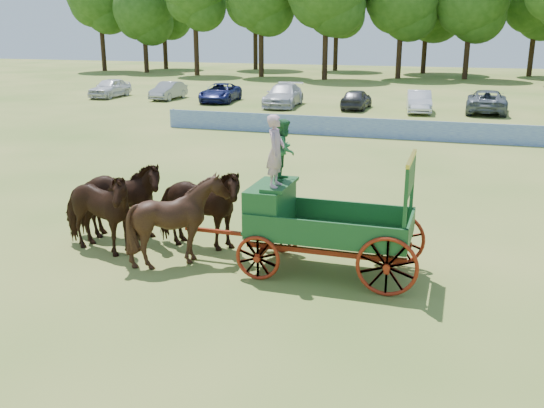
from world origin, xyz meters
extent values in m
plane|color=#A6974B|center=(0.00, 0.00, 0.00)|extent=(160.00, 160.00, 0.00)
imported|color=#321A0D|center=(-6.32, -1.43, 1.14)|extent=(2.89, 1.74, 2.28)
imported|color=#321A0D|center=(-6.32, -0.33, 1.14)|extent=(2.88, 1.71, 2.28)
imported|color=#321A0D|center=(-3.92, -1.43, 1.14)|extent=(2.16, 1.95, 2.28)
imported|color=#321A0D|center=(-3.92, -0.33, 1.14)|extent=(2.71, 1.26, 2.28)
cube|color=maroon|center=(-1.72, -0.88, 0.60)|extent=(0.12, 2.00, 0.12)
cube|color=maroon|center=(1.28, -0.88, 0.60)|extent=(0.12, 2.00, 0.12)
cube|color=maroon|center=(-0.22, -1.43, 0.72)|extent=(3.80, 0.10, 0.12)
cube|color=maroon|center=(-0.22, -0.33, 0.72)|extent=(3.80, 0.10, 0.12)
cube|color=maroon|center=(-2.62, -0.88, 0.75)|extent=(2.80, 0.09, 0.09)
cube|color=#1B5328|center=(-0.22, -0.88, 1.00)|extent=(3.80, 1.80, 0.10)
cube|color=#1B5328|center=(-0.22, -1.76, 1.30)|extent=(3.80, 0.06, 0.55)
cube|color=#1B5328|center=(-0.22, 0.00, 1.30)|extent=(3.80, 0.06, 0.55)
cube|color=#1B5328|center=(1.66, -0.88, 1.30)|extent=(0.06, 1.80, 0.55)
cube|color=#1B5328|center=(-1.72, -0.88, 1.55)|extent=(0.85, 1.70, 1.05)
cube|color=#1B5328|center=(-1.47, -0.88, 2.12)|extent=(0.55, 1.50, 0.08)
cube|color=#1B5328|center=(-2.10, -0.88, 1.35)|extent=(0.10, 1.60, 0.65)
cube|color=#1B5328|center=(-1.92, -0.88, 1.05)|extent=(0.55, 1.60, 0.06)
cube|color=#1B5328|center=(1.58, -1.68, 1.95)|extent=(0.08, 0.08, 1.80)
cube|color=#1B5328|center=(1.58, -0.08, 1.95)|extent=(0.08, 0.08, 1.80)
cube|color=#1B5328|center=(1.58, -0.88, 2.55)|extent=(0.07, 1.75, 0.75)
cube|color=gold|center=(1.58, -0.88, 2.95)|extent=(0.08, 1.80, 0.09)
cube|color=gold|center=(1.54, -0.88, 2.55)|extent=(0.02, 1.30, 0.12)
torus|color=maroon|center=(-1.72, -1.83, 0.55)|extent=(1.09, 0.09, 1.09)
torus|color=maroon|center=(-1.72, 0.07, 0.55)|extent=(1.09, 0.09, 1.09)
torus|color=maroon|center=(1.28, -1.83, 0.70)|extent=(1.39, 0.09, 1.39)
torus|color=maroon|center=(1.28, 0.07, 0.70)|extent=(1.39, 0.09, 1.39)
imported|color=#C495A4|center=(-1.47, -1.23, 3.00)|extent=(0.40, 0.61, 1.69)
imported|color=#286D39|center=(-1.47, -0.53, 2.90)|extent=(0.56, 0.72, 1.49)
cube|color=#1E3BA6|center=(-1.00, 18.00, 0.53)|extent=(26.00, 0.08, 1.05)
imported|color=silver|center=(-26.00, 30.66, 0.79)|extent=(1.92, 4.66, 1.58)
imported|color=gray|center=(-20.66, 30.84, 0.70)|extent=(1.50, 4.28, 1.41)
imported|color=navy|center=(-15.91, 30.44, 0.72)|extent=(2.89, 5.41, 1.44)
imported|color=silver|center=(-10.35, 29.27, 0.82)|extent=(2.72, 5.81, 1.64)
imported|color=#333338|center=(-4.91, 29.45, 0.73)|extent=(1.83, 4.30, 1.45)
imported|color=silver|center=(-0.46, 29.03, 0.75)|extent=(2.12, 4.69, 1.49)
imported|color=slate|center=(4.01, 30.24, 0.79)|extent=(2.72, 5.72, 1.58)
cylinder|color=#382314|center=(-44.00, 58.06, 2.71)|extent=(0.60, 0.60, 5.43)
cylinder|color=#382314|center=(-37.17, 57.16, 2.13)|extent=(0.60, 0.60, 4.26)
sphere|color=#1F4512|center=(-37.17, 57.16, 7.85)|extent=(7.60, 7.60, 7.60)
cylinder|color=#382314|center=(-29.02, 54.92, 2.74)|extent=(0.60, 0.60, 5.48)
cylinder|color=#382314|center=(-20.75, 55.00, 2.60)|extent=(0.60, 0.60, 5.19)
cylinder|color=#382314|center=(-12.74, 53.48, 2.73)|extent=(0.60, 0.60, 5.46)
cylinder|color=#382314|center=(-5.03, 57.47, 2.49)|extent=(0.60, 0.60, 4.98)
cylinder|color=#382314|center=(2.30, 58.73, 2.39)|extent=(0.60, 0.60, 4.77)
cylinder|color=#382314|center=(-38.00, 64.19, 2.36)|extent=(0.60, 0.60, 4.73)
sphere|color=#1F4512|center=(-38.00, 64.19, 8.71)|extent=(7.93, 7.93, 7.93)
cylinder|color=#382314|center=(-25.56, 66.84, 2.72)|extent=(0.60, 0.60, 5.45)
cylinder|color=#382314|center=(-14.55, 67.86, 2.44)|extent=(0.60, 0.60, 4.87)
sphere|color=#1F4512|center=(-14.55, 67.86, 8.98)|extent=(7.79, 7.79, 7.79)
cylinder|color=#382314|center=(-2.86, 66.31, 2.55)|extent=(0.60, 0.60, 5.09)
cylinder|color=#382314|center=(9.59, 65.35, 2.50)|extent=(0.60, 0.60, 5.00)
camera|label=1|loc=(2.61, -14.37, 5.77)|focal=40.00mm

